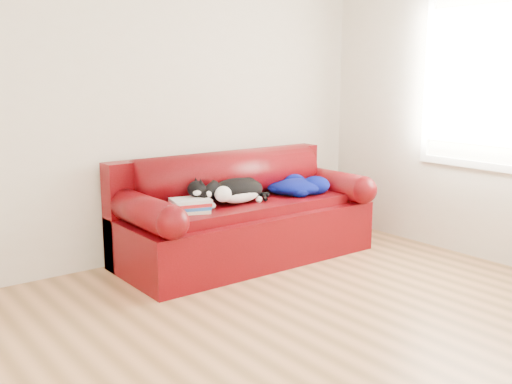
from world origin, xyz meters
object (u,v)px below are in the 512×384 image
Objects in this scene: sofa_base at (245,231)px; book_stack at (189,206)px; blanket at (298,186)px; cat at (237,191)px.

book_stack is at bearing -171.16° from sofa_base.
sofa_base is 4.01× the size of blanket.
sofa_base is 0.39m from cat.
blanket reaches higher than book_stack.
book_stack is 0.71× the size of blanket.
blanket is at bearing -13.41° from cat.
book_stack is at bearing 170.44° from cat.
blanket is at bearing 1.12° from book_stack.
blanket is (0.65, -0.01, -0.03)m from cat.
sofa_base is 2.92× the size of cat.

